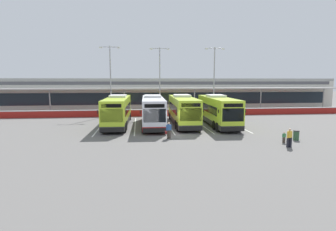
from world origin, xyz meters
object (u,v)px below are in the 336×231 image
(lamp_post_west, at_px, (110,76))
(pedestrian_with_handbag, at_px, (169,130))
(coach_bus_left_centre, at_px, (153,111))
(coach_bus_leftmost, at_px, (118,111))
(pedestrian_child, at_px, (284,137))
(coach_bus_centre, at_px, (183,111))
(coach_bus_right_centre, at_px, (217,111))
(lamp_post_east, at_px, (214,76))
(litter_bin, at_px, (296,135))
(pedestrian_in_dark_coat, at_px, (289,137))
(lamp_post_centre, at_px, (160,76))

(lamp_post_west, bearing_deg, pedestrian_with_handbag, -68.37)
(coach_bus_left_centre, relative_size, pedestrian_with_handbag, 7.54)
(coach_bus_leftmost, height_order, lamp_post_west, lamp_post_west)
(pedestrian_child, bearing_deg, lamp_post_west, 129.54)
(coach_bus_centre, relative_size, pedestrian_child, 12.16)
(coach_bus_left_centre, height_order, pedestrian_with_handbag, coach_bus_left_centre)
(coach_bus_right_centre, xyz_separation_m, lamp_post_east, (2.57, 10.74, 4.50))
(coach_bus_left_centre, bearing_deg, litter_bin, -36.63)
(coach_bus_right_centre, bearing_deg, litter_bin, -62.62)
(pedestrian_in_dark_coat, bearing_deg, lamp_post_east, 90.24)
(coach_bus_leftmost, xyz_separation_m, litter_bin, (17.40, -10.28, -1.32))
(coach_bus_centre, bearing_deg, lamp_post_centre, 100.53)
(coach_bus_centre, height_order, lamp_post_east, lamp_post_east)
(pedestrian_child, relative_size, litter_bin, 1.08)
(litter_bin, bearing_deg, lamp_post_west, 133.46)
(coach_bus_leftmost, distance_m, litter_bin, 20.25)
(coach_bus_leftmost, bearing_deg, lamp_post_east, 33.02)
(pedestrian_child, distance_m, lamp_post_west, 28.02)
(lamp_post_west, xyz_separation_m, lamp_post_centre, (7.96, 1.05, 0.00))
(coach_bus_centre, distance_m, pedestrian_in_dark_coat, 14.49)
(lamp_post_east, bearing_deg, coach_bus_centre, -124.76)
(coach_bus_right_centre, distance_m, lamp_post_centre, 14.27)
(pedestrian_in_dark_coat, distance_m, litter_bin, 3.33)
(pedestrian_child, height_order, litter_bin, pedestrian_child)
(pedestrian_with_handbag, relative_size, pedestrian_child, 1.61)
(pedestrian_with_handbag, distance_m, lamp_post_east, 21.28)
(pedestrian_with_handbag, bearing_deg, coach_bus_leftmost, 123.25)
(coach_bus_right_centre, bearing_deg, pedestrian_child, -73.11)
(pedestrian_in_dark_coat, height_order, lamp_post_west, lamp_post_west)
(pedestrian_with_handbag, distance_m, pedestrian_in_dark_coat, 10.69)
(coach_bus_centre, bearing_deg, pedestrian_with_handbag, -108.52)
(coach_bus_leftmost, xyz_separation_m, pedestrian_in_dark_coat, (15.21, -12.76, -0.91))
(lamp_post_east, bearing_deg, pedestrian_child, -88.52)
(lamp_post_west, bearing_deg, coach_bus_left_centre, -59.71)
(lamp_post_centre, relative_size, litter_bin, 11.83)
(lamp_post_east, relative_size, litter_bin, 11.83)
(coach_bus_left_centre, distance_m, coach_bus_centre, 3.89)
(lamp_post_east, bearing_deg, pedestrian_in_dark_coat, -89.76)
(coach_bus_leftmost, distance_m, pedestrian_child, 19.28)
(pedestrian_child, bearing_deg, lamp_post_east, 91.48)
(lamp_post_west, bearing_deg, coach_bus_leftmost, -79.81)
(coach_bus_leftmost, xyz_separation_m, lamp_post_centre, (6.17, 11.03, 4.50))
(coach_bus_left_centre, distance_m, litter_bin, 16.27)
(coach_bus_leftmost, height_order, coach_bus_centre, same)
(coach_bus_right_centre, height_order, lamp_post_west, lamp_post_west)
(lamp_post_west, bearing_deg, coach_bus_centre, -45.11)
(lamp_post_west, relative_size, litter_bin, 11.83)
(coach_bus_left_centre, bearing_deg, pedestrian_with_handbag, -82.00)
(coach_bus_leftmost, xyz_separation_m, lamp_post_west, (-1.79, 9.98, 4.50))
(coach_bus_right_centre, relative_size, pedestrian_child, 12.16)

